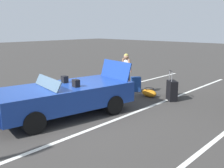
{
  "coord_description": "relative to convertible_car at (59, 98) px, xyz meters",
  "views": [
    {
      "loc": [
        4.53,
        6.22,
        2.65
      ],
      "look_at": [
        -1.77,
        0.33,
        0.75
      ],
      "focal_mm": 41.2,
      "sensor_mm": 36.0,
      "label": 1
    }
  ],
  "objects": [
    {
      "name": "suitcase_small_carryon",
      "position": [
        -4.46,
        1.26,
        -0.34
      ],
      "size": [
        0.39,
        0.37,
        0.5
      ],
      "rotation": [
        0.0,
        0.0,
        3.99
      ],
      "color": "black",
      "rests_on": "ground_plane"
    },
    {
      "name": "lot_line_far",
      "position": [
        -0.2,
        4.16,
        -0.59
      ],
      "size": [
        18.0,
        0.12,
        0.01
      ],
      "primitive_type": "cube",
      "color": "silver",
      "rests_on": "ground_plane"
    },
    {
      "name": "lot_line_near",
      "position": [
        -0.2,
        -1.24,
        -0.59
      ],
      "size": [
        18.0,
        0.12,
        0.01
      ],
      "primitive_type": "cube",
      "color": "silver",
      "rests_on": "ground_plane"
    },
    {
      "name": "duffel_bag",
      "position": [
        -3.74,
        0.68,
        -0.43
      ],
      "size": [
        0.38,
        0.64,
        0.34
      ],
      "rotation": [
        0.0,
        0.0,
        4.72
      ],
      "color": "orange",
      "rests_on": "ground_plane"
    },
    {
      "name": "lot_line_mid",
      "position": [
        -0.2,
        1.46,
        -0.59
      ],
      "size": [
        18.0,
        0.12,
        0.01
      ],
      "primitive_type": "cube",
      "color": "silver",
      "rests_on": "ground_plane"
    },
    {
      "name": "suitcase_medium_bright",
      "position": [
        -4.08,
        -0.24,
        -0.28
      ],
      "size": [
        0.46,
        0.44,
        0.62
      ],
      "rotation": [
        0.0,
        0.0,
        4.05
      ],
      "color": "#1E479E",
      "rests_on": "ground_plane"
    },
    {
      "name": "traveler_person",
      "position": [
        -3.44,
        -0.25,
        0.34
      ],
      "size": [
        0.25,
        0.61,
        1.65
      ],
      "rotation": [
        0.0,
        0.0,
        -0.09
      ],
      "color": "#1E2338",
      "rests_on": "ground_plane"
    },
    {
      "name": "convertible_car",
      "position": [
        0.0,
        0.0,
        0.0
      ],
      "size": [
        4.38,
        2.46,
        1.53
      ],
      "rotation": [
        0.0,
        0.0,
        -0.18
      ],
      "color": "navy",
      "rests_on": "ground_plane"
    },
    {
      "name": "ground_plane",
      "position": [
        -0.2,
        0.04,
        -0.59
      ],
      "size": [
        80.0,
        80.0,
        0.0
      ],
      "primitive_type": "plane",
      "color": "#383533"
    },
    {
      "name": "suitcase_large_black",
      "position": [
        -3.91,
        1.58,
        -0.22
      ],
      "size": [
        0.52,
        0.55,
        1.12
      ],
      "rotation": [
        0.0,
        0.0,
        2.44
      ],
      "color": "black",
      "rests_on": "ground_plane"
    }
  ]
}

